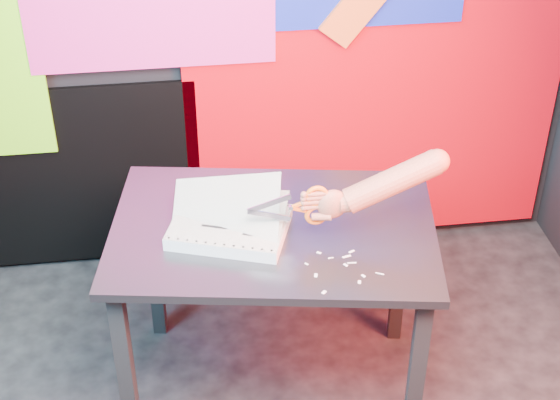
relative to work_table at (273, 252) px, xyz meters
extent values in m
cube|color=#BD0410|center=(0.54, 0.86, 0.20)|extent=(1.60, 0.02, 1.60)
cube|color=black|center=(-0.86, 0.86, -0.20)|extent=(1.30, 0.02, 0.85)
cube|color=#282828|center=(-0.52, -0.21, -0.29)|extent=(0.06, 0.06, 0.72)
cube|color=#282828|center=(-0.42, 0.37, -0.29)|extent=(0.06, 0.06, 0.72)
cube|color=#282828|center=(0.42, -0.37, -0.29)|extent=(0.06, 0.06, 0.72)
cube|color=#282828|center=(0.52, 0.21, -0.29)|extent=(0.06, 0.06, 0.72)
cube|color=#313138|center=(0.00, 0.00, 0.09)|extent=(1.17, 0.88, 0.03)
cube|color=silver|center=(-0.14, -0.01, 0.13)|extent=(0.44, 0.38, 0.04)
cube|color=white|center=(-0.14, -0.01, 0.15)|extent=(0.43, 0.37, 0.00)
cube|color=white|center=(-0.14, -0.01, 0.15)|extent=(0.41, 0.36, 0.11)
cube|color=white|center=(-0.15, 0.00, 0.18)|extent=(0.38, 0.33, 0.19)
cylinder|color=black|center=(-0.34, -0.07, 0.15)|extent=(0.01, 0.01, 0.00)
cylinder|color=black|center=(-0.31, -0.08, 0.15)|extent=(0.01, 0.01, 0.00)
cylinder|color=black|center=(-0.28, -0.09, 0.15)|extent=(0.01, 0.01, 0.00)
cylinder|color=black|center=(-0.26, -0.10, 0.15)|extent=(0.01, 0.01, 0.00)
cylinder|color=black|center=(-0.23, -0.11, 0.15)|extent=(0.01, 0.01, 0.00)
cylinder|color=black|center=(-0.20, -0.12, 0.15)|extent=(0.01, 0.01, 0.00)
cylinder|color=black|center=(-0.17, -0.13, 0.15)|extent=(0.01, 0.01, 0.00)
cylinder|color=black|center=(-0.14, -0.14, 0.15)|extent=(0.01, 0.01, 0.00)
cylinder|color=black|center=(-0.11, -0.15, 0.15)|extent=(0.01, 0.01, 0.00)
cylinder|color=black|center=(-0.09, -0.16, 0.15)|extent=(0.01, 0.01, 0.00)
cylinder|color=black|center=(-0.06, -0.17, 0.15)|extent=(0.01, 0.01, 0.00)
cylinder|color=black|center=(-0.03, -0.18, 0.15)|extent=(0.01, 0.01, 0.00)
cylinder|color=black|center=(-0.26, 0.16, 0.15)|extent=(0.01, 0.01, 0.00)
cylinder|color=black|center=(-0.23, 0.15, 0.15)|extent=(0.01, 0.01, 0.00)
cylinder|color=black|center=(-0.20, 0.14, 0.15)|extent=(0.01, 0.01, 0.00)
cylinder|color=black|center=(-0.18, 0.13, 0.15)|extent=(0.01, 0.01, 0.00)
cylinder|color=black|center=(-0.15, 0.12, 0.15)|extent=(0.01, 0.01, 0.00)
cylinder|color=black|center=(-0.12, 0.11, 0.15)|extent=(0.01, 0.01, 0.00)
cylinder|color=black|center=(-0.09, 0.10, 0.15)|extent=(0.01, 0.01, 0.00)
cylinder|color=black|center=(-0.06, 0.09, 0.15)|extent=(0.01, 0.01, 0.00)
cylinder|color=black|center=(-0.03, 0.08, 0.15)|extent=(0.01, 0.01, 0.00)
cylinder|color=black|center=(-0.01, 0.07, 0.15)|extent=(0.01, 0.01, 0.00)
cylinder|color=black|center=(0.02, 0.06, 0.15)|extent=(0.01, 0.01, 0.00)
cylinder|color=black|center=(0.05, 0.05, 0.15)|extent=(0.01, 0.01, 0.00)
cube|color=black|center=(-0.21, 0.06, 0.15)|extent=(0.07, 0.03, 0.00)
cube|color=black|center=(-0.12, 0.01, 0.15)|extent=(0.05, 0.03, 0.00)
cube|color=black|center=(-0.19, -0.04, 0.15)|extent=(0.09, 0.04, 0.00)
cube|color=black|center=(-0.09, -0.09, 0.15)|extent=(0.04, 0.02, 0.00)
cube|color=#A8AABA|center=(-0.02, -0.09, 0.26)|extent=(0.14, 0.01, 0.06)
cube|color=#A8AABA|center=(-0.02, -0.09, 0.22)|extent=(0.14, 0.01, 0.06)
cylinder|color=#A8AABA|center=(0.04, -0.09, 0.24)|extent=(0.01, 0.01, 0.01)
cube|color=#E45D13|center=(0.07, -0.09, 0.23)|extent=(0.05, 0.01, 0.03)
cube|color=#E45D13|center=(0.07, -0.09, 0.25)|extent=(0.05, 0.01, 0.03)
torus|color=#E45D13|center=(0.13, -0.09, 0.27)|extent=(0.08, 0.02, 0.08)
torus|color=#E45D13|center=(0.13, -0.09, 0.20)|extent=(0.08, 0.02, 0.08)
ellipsoid|color=#B65E41|center=(0.18, -0.08, 0.24)|extent=(0.10, 0.06, 0.10)
cylinder|color=#B65E41|center=(0.13, -0.09, 0.23)|extent=(0.08, 0.02, 0.02)
cylinder|color=#B65E41|center=(0.13, -0.09, 0.25)|extent=(0.07, 0.02, 0.02)
cylinder|color=#B65E41|center=(0.13, -0.09, 0.27)|extent=(0.06, 0.02, 0.02)
cylinder|color=#B65E41|center=(0.13, -0.09, 0.28)|extent=(0.06, 0.02, 0.02)
cylinder|color=#B65E41|center=(0.14, -0.10, 0.20)|extent=(0.07, 0.04, 0.03)
cylinder|color=#B65E41|center=(0.23, -0.08, 0.24)|extent=(0.06, 0.07, 0.07)
cylinder|color=#B65E41|center=(0.37, -0.08, 0.31)|extent=(0.32, 0.09, 0.20)
sphere|color=#B65E41|center=(0.51, -0.08, 0.37)|extent=(0.08, 0.08, 0.08)
cube|color=silver|center=(0.20, -0.23, 0.11)|extent=(0.02, 0.02, 0.00)
cube|color=silver|center=(0.22, -0.32, 0.11)|extent=(0.01, 0.02, 0.00)
cube|color=silver|center=(0.10, -0.27, 0.11)|extent=(0.01, 0.02, 0.00)
cube|color=silver|center=(0.24, -0.29, 0.11)|extent=(0.01, 0.02, 0.00)
cube|color=silver|center=(0.23, -0.16, 0.11)|extent=(0.02, 0.02, 0.00)
cube|color=silver|center=(0.08, -0.21, 0.11)|extent=(0.01, 0.01, 0.00)
cube|color=silver|center=(0.22, -0.22, 0.11)|extent=(0.03, 0.01, 0.00)
cube|color=silver|center=(0.29, -0.28, 0.11)|extent=(0.03, 0.02, 0.00)
cube|color=silver|center=(0.21, -0.19, 0.11)|extent=(0.03, 0.01, 0.00)
cube|color=silver|center=(0.11, -0.35, 0.11)|extent=(0.02, 0.02, 0.00)
cube|color=silver|center=(0.16, -0.19, 0.11)|extent=(0.02, 0.01, 0.00)
cube|color=silver|center=(0.13, -0.16, 0.11)|extent=(0.02, 0.01, 0.00)
camera|label=1|loc=(-0.28, -2.26, 1.78)|focal=55.00mm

